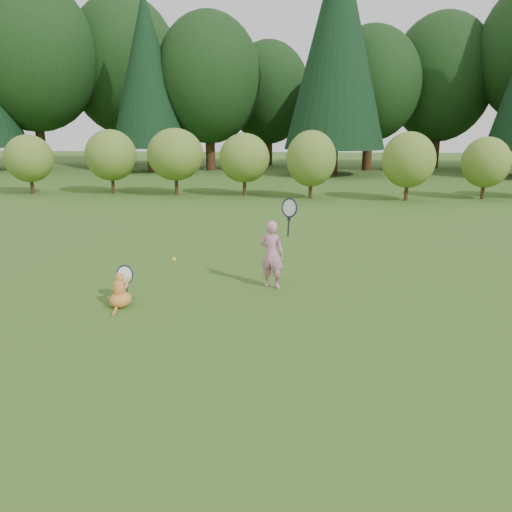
# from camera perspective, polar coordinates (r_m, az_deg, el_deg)

# --- Properties ---
(ground) EXTENTS (100.00, 100.00, 0.00)m
(ground) POSITION_cam_1_polar(r_m,az_deg,el_deg) (7.56, -2.12, -6.62)
(ground) COLOR #214914
(ground) RESTS_ON ground
(shrub_row) EXTENTS (28.00, 3.00, 2.80)m
(shrub_row) POSITION_cam_1_polar(r_m,az_deg,el_deg) (20.06, 2.92, 10.72)
(shrub_row) COLOR olive
(shrub_row) RESTS_ON ground
(woodland_backdrop) EXTENTS (48.00, 10.00, 15.00)m
(woodland_backdrop) POSITION_cam_1_polar(r_m,az_deg,el_deg) (30.38, 4.09, 23.54)
(woodland_backdrop) COLOR black
(woodland_backdrop) RESTS_ON ground
(child) EXTENTS (0.69, 0.45, 1.78)m
(child) POSITION_cam_1_polar(r_m,az_deg,el_deg) (8.61, 1.88, 0.38)
(child) COLOR pink
(child) RESTS_ON ground
(cat) EXTENTS (0.47, 0.80, 0.74)m
(cat) POSITION_cam_1_polar(r_m,az_deg,el_deg) (8.07, -15.27, -3.66)
(cat) COLOR #B67623
(cat) RESTS_ON ground
(tennis_ball) EXTENTS (0.07, 0.07, 0.07)m
(tennis_ball) POSITION_cam_1_polar(r_m,az_deg,el_deg) (7.38, -9.36, -0.39)
(tennis_ball) COLOR gold
(tennis_ball) RESTS_ON ground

